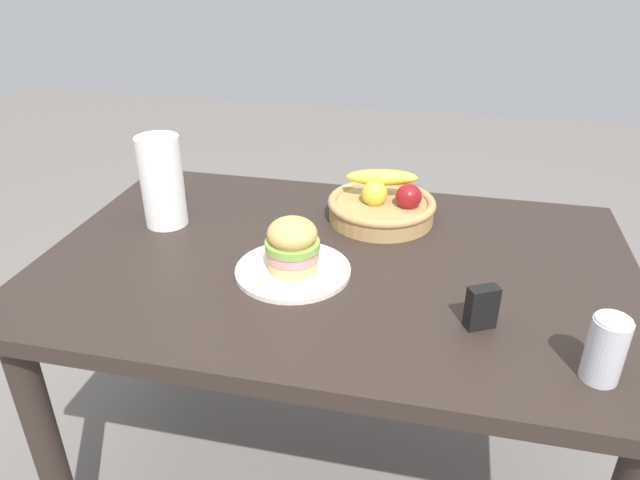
# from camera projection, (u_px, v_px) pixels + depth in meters

# --- Properties ---
(ground_plane) EXTENTS (8.00, 8.00, 0.00)m
(ground_plane) POSITION_uv_depth(u_px,v_px,m) (333.00, 475.00, 1.76)
(ground_plane) COLOR slate
(dining_table) EXTENTS (1.40, 0.90, 0.75)m
(dining_table) POSITION_uv_depth(u_px,v_px,m) (335.00, 294.00, 1.45)
(dining_table) COLOR #2D231E
(dining_table) RESTS_ON ground_plane
(plate) EXTENTS (0.27, 0.27, 0.01)m
(plate) POSITION_uv_depth(u_px,v_px,m) (293.00, 270.00, 1.34)
(plate) COLOR silver
(plate) RESTS_ON dining_table
(sandwich) EXTENTS (0.12, 0.12, 0.13)m
(sandwich) POSITION_uv_depth(u_px,v_px,m) (292.00, 245.00, 1.31)
(sandwich) COLOR #E5BC75
(sandwich) RESTS_ON plate
(soda_can) EXTENTS (0.07, 0.07, 0.13)m
(soda_can) POSITION_uv_depth(u_px,v_px,m) (606.00, 349.00, 1.00)
(soda_can) COLOR silver
(soda_can) RESTS_ON dining_table
(fruit_basket) EXTENTS (0.29, 0.29, 0.14)m
(fruit_basket) POSITION_uv_depth(u_px,v_px,m) (382.00, 205.00, 1.57)
(fruit_basket) COLOR tan
(fruit_basket) RESTS_ON dining_table
(paper_towel_roll) EXTENTS (0.11, 0.11, 0.24)m
(paper_towel_roll) POSITION_uv_depth(u_px,v_px,m) (162.00, 182.00, 1.51)
(paper_towel_roll) COLOR white
(paper_towel_roll) RESTS_ON dining_table
(napkin_holder) EXTENTS (0.07, 0.05, 0.09)m
(napkin_holder) POSITION_uv_depth(u_px,v_px,m) (482.00, 307.00, 1.14)
(napkin_holder) COLOR black
(napkin_holder) RESTS_ON dining_table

